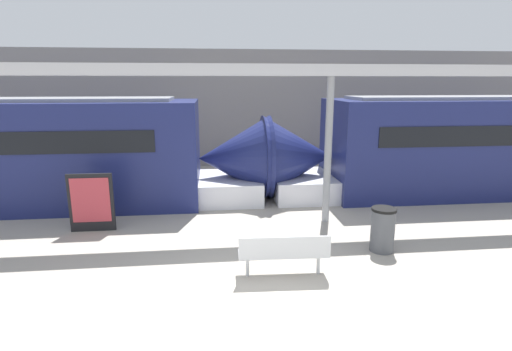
{
  "coord_description": "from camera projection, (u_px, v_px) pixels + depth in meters",
  "views": [
    {
      "loc": [
        -0.63,
        -6.02,
        3.65
      ],
      "look_at": [
        0.43,
        3.49,
        1.4
      ],
      "focal_mm": 28.0,
      "sensor_mm": 36.0,
      "label": 1
    }
  ],
  "objects": [
    {
      "name": "station_wall",
      "position": [
        226.0,
        109.0,
        17.37
      ],
      "size": [
        56.0,
        0.2,
        5.0
      ],
      "primitive_type": "cube",
      "color": "gray",
      "rests_on": "ground_plane"
    },
    {
      "name": "canopy_beam",
      "position": [
        331.0,
        70.0,
        9.84
      ],
      "size": [
        28.0,
        0.6,
        0.28
      ],
      "primitive_type": "cube",
      "color": "#B7B7BC",
      "rests_on": "support_column_near"
    },
    {
      "name": "train_left",
      "position": [
        481.0,
        147.0,
        13.42
      ],
      "size": [
        14.7,
        2.93,
        3.2
      ],
      "color": "navy",
      "rests_on": "ground_plane"
    },
    {
      "name": "poster_board",
      "position": [
        91.0,
        202.0,
        9.86
      ],
      "size": [
        1.09,
        0.07,
        1.47
      ],
      "color": "black",
      "rests_on": "ground_plane"
    },
    {
      "name": "trash_bin",
      "position": [
        383.0,
        229.0,
        8.74
      ],
      "size": [
        0.54,
        0.54,
        0.99
      ],
      "color": "#4C4F54",
      "rests_on": "ground_plane"
    },
    {
      "name": "ground_plane",
      "position": [
        254.0,
        304.0,
        6.73
      ],
      "size": [
        60.0,
        60.0,
        0.0
      ],
      "primitive_type": "plane",
      "color": "#A8A093"
    },
    {
      "name": "support_column_near",
      "position": [
        328.0,
        152.0,
        10.31
      ],
      "size": [
        0.19,
        0.19,
        3.79
      ],
      "primitive_type": "cylinder",
      "color": "gray",
      "rests_on": "ground_plane"
    },
    {
      "name": "bench_near",
      "position": [
        284.0,
        252.0,
        7.55
      ],
      "size": [
        1.74,
        0.52,
        0.86
      ],
      "rotation": [
        0.0,
        0.0,
        -0.05
      ],
      "color": "silver",
      "rests_on": "ground_plane"
    }
  ]
}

